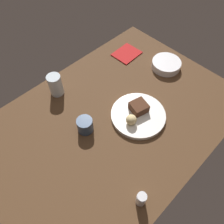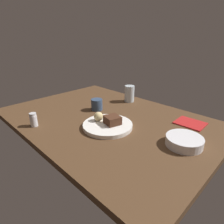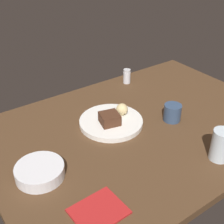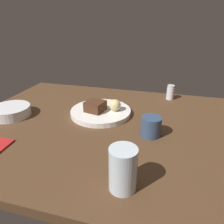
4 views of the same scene
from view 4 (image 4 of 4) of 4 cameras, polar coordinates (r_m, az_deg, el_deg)
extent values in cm
cube|color=#4C331E|center=(80.62, 1.30, -4.54)|extent=(120.00, 84.00, 3.00)
cylinder|color=white|center=(88.39, -3.11, 0.03)|extent=(25.49, 25.49, 2.01)
cube|color=#472819|center=(86.27, -4.64, 1.61)|extent=(8.71, 8.66, 4.22)
sphere|color=#DBC184|center=(86.16, 0.82, 1.89)|extent=(4.85, 4.85, 4.85)
cylinder|color=silver|center=(107.96, 15.73, 4.96)|extent=(3.71, 3.71, 6.04)
cylinder|color=silver|center=(106.84, 15.95, 6.78)|extent=(3.52, 3.52, 1.20)
cylinder|color=silver|center=(50.18, 3.01, -15.42)|extent=(6.75, 6.75, 11.27)
cylinder|color=silver|center=(96.18, -26.03, 0.20)|extent=(15.72, 15.72, 4.06)
cylinder|color=#334766|center=(72.94, 10.65, -3.89)|extent=(7.07, 7.07, 7.00)
camera|label=1|loc=(1.23, 37.00, 44.75)|focal=35.86mm
camera|label=2|loc=(1.64, -20.06, 26.06)|focal=30.77mm
camera|label=3|loc=(0.90, -89.74, 22.49)|focal=49.06mm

